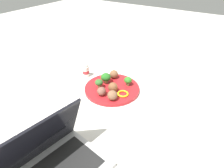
% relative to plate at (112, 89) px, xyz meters
% --- Properties ---
extents(ground_plane, '(4.00, 4.00, 0.00)m').
position_rel_plate_xyz_m(ground_plane, '(0.00, 0.00, -0.01)').
color(ground_plane, silver).
extents(plate, '(0.28, 0.28, 0.02)m').
position_rel_plate_xyz_m(plate, '(0.00, 0.00, 0.00)').
color(plate, red).
rests_on(plate, ground_plane).
extents(broccoli_floret_front_right, '(0.04, 0.04, 0.05)m').
position_rel_plate_xyz_m(broccoli_floret_front_right, '(-0.05, -0.04, 0.04)').
color(broccoli_floret_front_right, '#ACCE70').
rests_on(broccoli_floret_front_right, plate).
extents(broccoli_floret_mid_left, '(0.05, 0.05, 0.05)m').
position_rel_plate_xyz_m(broccoli_floret_mid_left, '(-0.05, 0.02, 0.04)').
color(broccoli_floret_mid_left, '#A9C26B').
rests_on(broccoli_floret_mid_left, plate).
extents(broccoli_floret_near_rim, '(0.04, 0.04, 0.05)m').
position_rel_plate_xyz_m(broccoli_floret_near_rim, '(0.06, 0.06, 0.04)').
color(broccoli_floret_near_rim, '#91C06F').
rests_on(broccoli_floret_near_rim, plate).
extents(meatball_center, '(0.05, 0.05, 0.05)m').
position_rel_plate_xyz_m(meatball_center, '(0.02, -0.03, 0.03)').
color(meatball_center, brown).
rests_on(meatball_center, plate).
extents(meatball_front_right, '(0.05, 0.05, 0.05)m').
position_rel_plate_xyz_m(meatball_front_right, '(-0.04, 0.08, 0.03)').
color(meatball_front_right, brown).
rests_on(meatball_front_right, plate).
extents(meatball_mid_left, '(0.04, 0.04, 0.04)m').
position_rel_plate_xyz_m(meatball_mid_left, '(-0.01, -0.08, 0.03)').
color(meatball_mid_left, brown).
rests_on(meatball_mid_left, plate).
extents(meatball_far_rim, '(0.05, 0.05, 0.05)m').
position_rel_plate_xyz_m(meatball_far_rim, '(0.06, -0.08, 0.03)').
color(meatball_far_rim, brown).
rests_on(meatball_far_rim, plate).
extents(pepper_ring_far_rim, '(0.08, 0.08, 0.01)m').
position_rel_plate_xyz_m(pepper_ring_far_rim, '(0.08, -0.02, 0.01)').
color(pepper_ring_far_rim, yellow).
rests_on(pepper_ring_far_rim, plate).
extents(napkin, '(0.17, 0.12, 0.01)m').
position_rel_plate_xyz_m(napkin, '(0.25, 0.01, -0.01)').
color(napkin, white).
rests_on(napkin, ground_plane).
extents(fork, '(0.12, 0.03, 0.01)m').
position_rel_plate_xyz_m(fork, '(0.25, 0.03, -0.00)').
color(fork, silver).
rests_on(fork, napkin).
extents(knife, '(0.15, 0.02, 0.01)m').
position_rel_plate_xyz_m(knife, '(0.25, -0.01, -0.00)').
color(knife, silver).
rests_on(knife, napkin).
extents(yogurt_bottle, '(0.04, 0.04, 0.07)m').
position_rel_plate_xyz_m(yogurt_bottle, '(-0.20, 0.04, 0.02)').
color(yogurt_bottle, white).
rests_on(yogurt_bottle, ground_plane).
extents(laptop, '(0.27, 0.35, 0.20)m').
position_rel_plate_xyz_m(laptop, '(0.09, -0.50, 0.03)').
color(laptop, '#B9B9B9').
rests_on(laptop, ground_plane).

